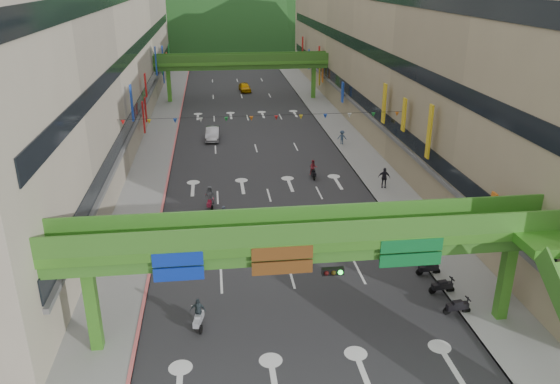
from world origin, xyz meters
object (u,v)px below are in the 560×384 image
at_px(overpass_near, 329,253).
at_px(scooter_rider_near, 224,220).
at_px(pedestrian_red, 503,284).
at_px(car_silver, 213,134).
at_px(scooter_rider_mid, 313,169).
at_px(car_yellow, 245,87).

height_order(overpass_near, scooter_rider_near, overpass_near).
distance_m(overpass_near, pedestrian_red, 12.33).
bearing_deg(car_silver, scooter_rider_mid, -53.52).
distance_m(scooter_rider_near, car_yellow, 52.69).
distance_m(overpass_near, scooter_rider_mid, 25.00).
bearing_deg(pedestrian_red, scooter_rider_near, 120.75).
xyz_separation_m(car_silver, pedestrian_red, (16.95, -36.05, 0.23)).
bearing_deg(scooter_rider_mid, scooter_rider_near, -129.57).
height_order(scooter_rider_near, pedestrian_red, scooter_rider_near).
bearing_deg(overpass_near, car_silver, 98.36).
height_order(car_yellow, pedestrian_red, pedestrian_red).
relative_size(overpass_near, car_silver, 6.38).
bearing_deg(car_yellow, scooter_rider_mid, -89.70).
xyz_separation_m(scooter_rider_near, scooter_rider_mid, (8.71, 10.54, -0.04)).
bearing_deg(scooter_rider_mid, overpass_near, -98.63).
height_order(car_silver, pedestrian_red, pedestrian_red).
height_order(overpass_near, car_silver, overpass_near).
height_order(overpass_near, pedestrian_red, overpass_near).
distance_m(scooter_rider_near, pedestrian_red, 19.76).
distance_m(overpass_near, scooter_rider_near, 15.30).
relative_size(scooter_rider_mid, car_silver, 0.42).
bearing_deg(scooter_rider_near, pedestrian_red, -34.54).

